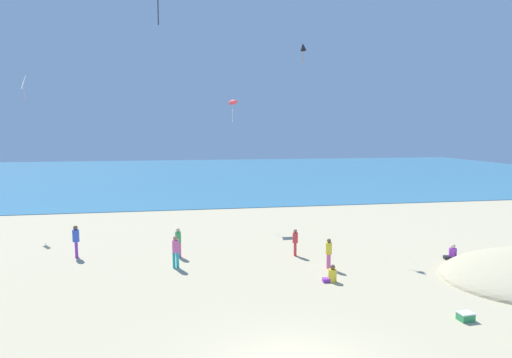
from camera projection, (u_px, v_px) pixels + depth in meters
ground_plane at (243, 264)px, 21.15m from camera, size 120.00×120.00×0.00m
ocean_water at (202, 173)px, 65.22m from camera, size 120.00×60.00×0.05m
cooler_box at (466, 316)px, 14.86m from camera, size 0.54×0.44×0.29m
person_0 at (329, 251)px, 20.31m from camera, size 0.31×0.31×1.48m
person_1 at (76, 239)px, 22.14m from camera, size 0.40×0.40×1.69m
person_2 at (331, 275)px, 18.64m from camera, size 0.64×0.40×0.77m
person_4 at (178, 240)px, 22.27m from camera, size 0.40×0.40×1.54m
person_5 at (452, 254)px, 21.92m from camera, size 0.69×0.48×0.79m
person_6 at (176, 249)px, 20.45m from camera, size 0.37×0.37×1.58m
person_8 at (295, 240)px, 22.46m from camera, size 0.31×0.31×1.43m
kite_white at (23, 82)px, 29.35m from camera, size 0.42×0.92×1.70m
kite_red at (232, 101)px, 30.69m from camera, size 0.94×0.94×1.72m
kite_black at (303, 47)px, 25.81m from camera, size 0.57×0.63×1.31m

